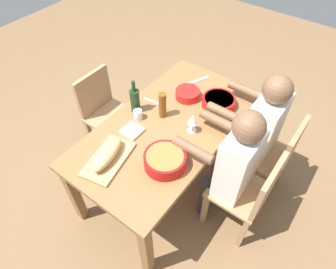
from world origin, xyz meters
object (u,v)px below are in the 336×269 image
object	(u,v)px
diner_far_left	(259,127)
cutting_board	(108,159)
chair_near_center	(104,110)
wine_glass	(193,120)
chair_far_center	(249,193)
bread_loaf	(107,154)
dining_table	(168,133)
napkin_stack	(132,131)
serving_bowl_fruit	(165,160)
cup_near_center	(138,115)
serving_bowl_salad	(219,101)
chair_far_left	(273,155)
diner_far_center	(232,163)
wine_bottle	(135,100)
beer_bottle	(163,105)
serving_bowl_pasta	(188,93)

from	to	relation	value
diner_far_left	cutting_board	world-z (taller)	diner_far_left
chair_near_center	wine_glass	world-z (taller)	wine_glass
chair_far_center	bread_loaf	distance (m)	1.07
dining_table	napkin_stack	world-z (taller)	napkin_stack
serving_bowl_fruit	diner_far_left	bearing A→B (deg)	155.10
cutting_board	napkin_stack	distance (m)	0.31
diner_far_left	cup_near_center	bearing A→B (deg)	-56.74
cutting_board	serving_bowl_salad	bearing A→B (deg)	161.04
chair_near_center	serving_bowl_fruit	distance (m)	1.06
chair_near_center	chair_far_center	size ratio (longest dim) A/B	1.00
chair_far_left	cutting_board	xyz separation A→B (m)	(0.97, -0.88, 0.27)
diner_far_center	serving_bowl_salad	distance (m)	0.57
diner_far_center	cup_near_center	xyz separation A→B (m)	(0.08, -0.80, 0.08)
chair_near_center	wine_bottle	xyz separation A→B (m)	(0.02, 0.44, 0.37)
beer_bottle	cutting_board	bearing A→B (deg)	-2.93
chair_far_left	serving_bowl_pasta	bearing A→B (deg)	-84.47
dining_table	chair_far_center	bearing A→B (deg)	90.00
wine_glass	cup_near_center	xyz separation A→B (m)	(0.14, -0.42, -0.08)
serving_bowl_fruit	wine_glass	bearing A→B (deg)	-175.61
diner_far_left	cutting_board	size ratio (longest dim) A/B	3.00
diner_far_center	wine_glass	bearing A→B (deg)	-98.19
dining_table	bread_loaf	xyz separation A→B (m)	(0.52, -0.13, 0.16)
bread_loaf	wine_bottle	distance (m)	0.54
diner_far_center	wine_glass	world-z (taller)	diner_far_center
diner_far_left	serving_bowl_pasta	distance (m)	0.64
wine_bottle	napkin_stack	xyz separation A→B (m)	(0.20, 0.14, -0.10)
chair_far_left	napkin_stack	distance (m)	1.17
serving_bowl_salad	wine_glass	xyz separation A→B (m)	(0.37, -0.02, 0.07)
chair_far_left	serving_bowl_fruit	size ratio (longest dim) A/B	2.96
cup_near_center	dining_table	bearing A→B (deg)	109.25
diner_far_left	cup_near_center	world-z (taller)	diner_far_left
chair_far_left	cup_near_center	distance (m)	1.15
wine_glass	chair_near_center	bearing A→B (deg)	-86.62
dining_table	serving_bowl_pasta	xyz separation A→B (m)	(-0.36, -0.06, 0.13)
chair_far_left	wine_bottle	bearing A→B (deg)	-66.32
wine_bottle	wine_glass	bearing A→B (deg)	98.85
serving_bowl_salad	beer_bottle	xyz separation A→B (m)	(0.37, -0.30, 0.06)
diner_far_left	cup_near_center	xyz separation A→B (m)	(0.52, -0.80, 0.08)
serving_bowl_salad	wine_bottle	xyz separation A→B (m)	(0.45, -0.51, 0.06)
chair_far_center	serving_bowl_pasta	world-z (taller)	chair_far_center
dining_table	chair_far_left	world-z (taller)	chair_far_left
diner_far_left	serving_bowl_fruit	bearing A→B (deg)	-24.90
chair_far_left	napkin_stack	xyz separation A→B (m)	(0.66, -0.92, 0.27)
chair_far_center	beer_bottle	size ratio (longest dim) A/B	3.86
chair_far_left	napkin_stack	bearing A→B (deg)	-54.27
serving_bowl_salad	wine_glass	world-z (taller)	wine_glass
wine_bottle	cup_near_center	distance (m)	0.12
dining_table	wine_glass	bearing A→B (deg)	106.75
bread_loaf	chair_far_center	bearing A→B (deg)	120.87
diner_far_center	diner_far_left	distance (m)	0.44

